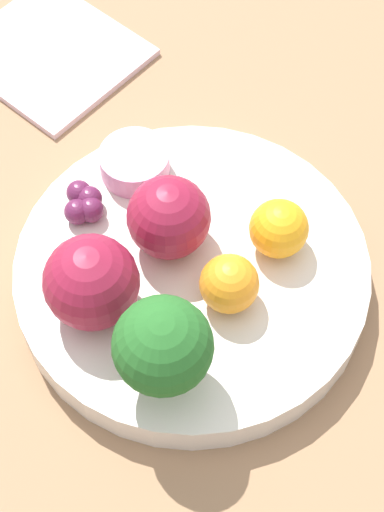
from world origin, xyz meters
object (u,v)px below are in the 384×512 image
at_px(small_cup, 135,163).
at_px(napkin, 51,53).
at_px(broccoli, 163,347).
at_px(apple_red, 169,217).
at_px(orange_front, 229,284).
at_px(grape_cluster, 84,203).
at_px(orange_back, 279,229).
at_px(apple_green, 91,282).
at_px(bowl, 192,274).

bearing_deg(small_cup, napkin, 152.06).
height_order(broccoli, apple_red, broccoli).
height_order(orange_front, grape_cluster, orange_front).
xyz_separation_m(grape_cluster, small_cup, (0.01, 0.05, 0.00)).
distance_m(apple_red, grape_cluster, 0.07).
bearing_deg(napkin, orange_back, -15.86).
bearing_deg(orange_front, napkin, 153.43).
height_order(grape_cluster, napkin, grape_cluster).
distance_m(apple_red, orange_front, 0.06).
relative_size(broccoli, orange_back, 1.88).
distance_m(apple_green, grape_cluster, 0.08).
xyz_separation_m(apple_red, small_cup, (-0.06, 0.04, -0.02)).
bearing_deg(bowl, grape_cluster, -176.45).
height_order(apple_red, grape_cluster, apple_red).
xyz_separation_m(broccoli, orange_back, (0.01, 0.13, -0.02)).
height_order(grape_cluster, small_cup, small_cup).
bearing_deg(orange_back, apple_green, -124.99).
height_order(orange_back, small_cup, orange_back).
xyz_separation_m(orange_front, grape_cluster, (-0.13, 0.00, -0.01)).
height_order(broccoli, grape_cluster, broccoli).
xyz_separation_m(broccoli, orange_front, (0.00, 0.07, -0.03)).
height_order(broccoli, napkin, broccoli).
distance_m(orange_front, small_cup, 0.13).
distance_m(apple_red, orange_back, 0.08).
bearing_deg(broccoli, orange_back, 86.33).
relative_size(bowl, small_cup, 4.82).
xyz_separation_m(orange_back, grape_cluster, (-0.13, -0.05, -0.01)).
height_order(bowl, orange_front, orange_front).
distance_m(grape_cluster, small_cup, 0.05).
distance_m(bowl, orange_back, 0.07).
bearing_deg(grape_cluster, napkin, 137.31).
distance_m(broccoli, apple_red, 0.11).
bearing_deg(broccoli, orange_front, 87.67).
distance_m(broccoli, apple_green, 0.07).
bearing_deg(apple_red, broccoli, -57.32).
distance_m(broccoli, grape_cluster, 0.15).
distance_m(apple_red, napkin, 0.24).
relative_size(apple_red, grape_cluster, 1.66).
relative_size(apple_red, orange_back, 1.40).
distance_m(orange_back, small_cup, 0.12).
distance_m(orange_front, grape_cluster, 0.13).
bearing_deg(orange_back, bowl, -131.83).
relative_size(orange_front, grape_cluster, 1.15).
height_order(orange_front, napkin, orange_front).
xyz_separation_m(broccoli, apple_red, (-0.06, 0.09, -0.02)).
distance_m(orange_front, napkin, 0.30).
bearing_deg(bowl, orange_front, -14.92).
xyz_separation_m(apple_green, orange_front, (0.07, 0.05, -0.01)).
bearing_deg(napkin, small_cup, -27.94).
xyz_separation_m(broccoli, apple_green, (-0.07, 0.02, -0.01)).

